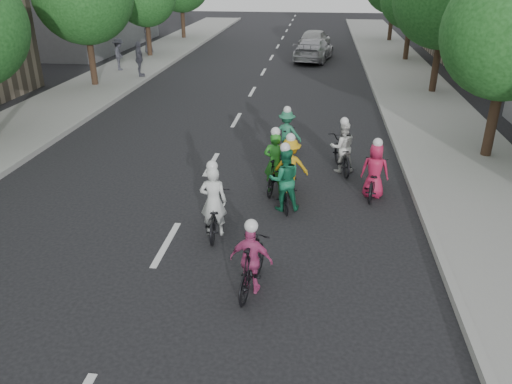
% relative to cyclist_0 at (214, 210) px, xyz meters
% --- Properties ---
extents(ground, '(120.00, 120.00, 0.00)m').
position_rel_cyclist_0_xyz_m(ground, '(-1.00, -0.68, -0.59)').
color(ground, black).
rests_on(ground, ground).
extents(sidewalk_left, '(4.00, 80.00, 0.15)m').
position_rel_cyclist_0_xyz_m(sidewalk_left, '(-9.00, 9.32, -0.52)').
color(sidewalk_left, gray).
rests_on(sidewalk_left, ground).
extents(curb_left, '(0.18, 80.00, 0.18)m').
position_rel_cyclist_0_xyz_m(curb_left, '(-7.05, 9.32, -0.50)').
color(curb_left, '#999993').
rests_on(curb_left, ground).
extents(sidewalk_right, '(4.00, 80.00, 0.15)m').
position_rel_cyclist_0_xyz_m(sidewalk_right, '(7.00, 9.32, -0.52)').
color(sidewalk_right, gray).
rests_on(sidewalk_right, ground).
extents(curb_right, '(0.18, 80.00, 0.18)m').
position_rel_cyclist_0_xyz_m(curb_right, '(5.05, 9.32, -0.50)').
color(curb_right, '#999993').
rests_on(curb_right, ground).
extents(tree_r_0, '(4.00, 4.00, 5.97)m').
position_rel_cyclist_0_xyz_m(tree_r_0, '(7.80, 5.92, 3.37)').
color(tree_r_0, black).
rests_on(tree_r_0, ground).
extents(cyclist_0, '(0.74, 1.80, 1.86)m').
position_rel_cyclist_0_xyz_m(cyclist_0, '(0.00, 0.00, 0.00)').
color(cyclist_0, black).
rests_on(cyclist_0, ground).
extents(cyclist_1, '(0.92, 1.64, 1.82)m').
position_rel_cyclist_0_xyz_m(cyclist_1, '(1.53, 1.51, 0.09)').
color(cyclist_1, black).
rests_on(cyclist_1, ground).
extents(cyclist_2, '(1.13, 1.66, 1.74)m').
position_rel_cyclist_0_xyz_m(cyclist_2, '(1.60, 2.51, 0.05)').
color(cyclist_2, black).
rests_on(cyclist_2, ground).
extents(cyclist_3, '(0.88, 1.82, 1.58)m').
position_rel_cyclist_0_xyz_m(cyclist_3, '(1.17, -2.14, 0.00)').
color(cyclist_3, black).
rests_on(cyclist_3, ground).
extents(cyclist_4, '(0.95, 1.84, 1.68)m').
position_rel_cyclist_0_xyz_m(cyclist_4, '(3.89, 2.60, -0.01)').
color(cyclist_4, black).
rests_on(cyclist_4, ground).
extents(cyclist_5, '(0.74, 1.74, 1.88)m').
position_rel_cyclist_0_xyz_m(cyclist_5, '(1.19, 2.55, 0.06)').
color(cyclist_5, black).
rests_on(cyclist_5, ground).
extents(cyclist_6, '(1.03, 2.05, 1.71)m').
position_rel_cyclist_0_xyz_m(cyclist_6, '(3.08, 4.35, 0.02)').
color(cyclist_6, black).
rests_on(cyclist_6, ground).
extents(cyclist_7, '(1.06, 1.54, 1.66)m').
position_rel_cyclist_0_xyz_m(cyclist_7, '(1.31, 5.55, 0.05)').
color(cyclist_7, black).
rests_on(cyclist_7, ground).
extents(follow_car_lead, '(2.83, 5.24, 1.44)m').
position_rel_cyclist_0_xyz_m(follow_car_lead, '(1.84, 23.46, 0.13)').
color(follow_car_lead, '#B3B3B8').
rests_on(follow_car_lead, ground).
extents(follow_car_trail, '(2.55, 4.77, 1.55)m').
position_rel_cyclist_0_xyz_m(follow_car_trail, '(1.82, 27.86, 0.18)').
color(follow_car_trail, silver).
rests_on(follow_car_trail, ground).
extents(spectator_0, '(0.90, 1.28, 1.80)m').
position_rel_cyclist_0_xyz_m(spectator_0, '(-9.28, 18.12, 0.45)').
color(spectator_0, '#464651').
rests_on(spectator_0, sidewalk_left).
extents(spectator_1, '(0.78, 1.18, 1.86)m').
position_rel_cyclist_0_xyz_m(spectator_1, '(-7.52, 16.55, 0.49)').
color(spectator_1, '#50505D').
rests_on(spectator_1, sidewalk_left).
extents(spectator_2, '(0.84, 1.00, 1.75)m').
position_rel_cyclist_0_xyz_m(spectator_2, '(-9.48, 24.00, 0.43)').
color(spectator_2, '#46444F').
rests_on(spectator_2, sidewalk_left).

